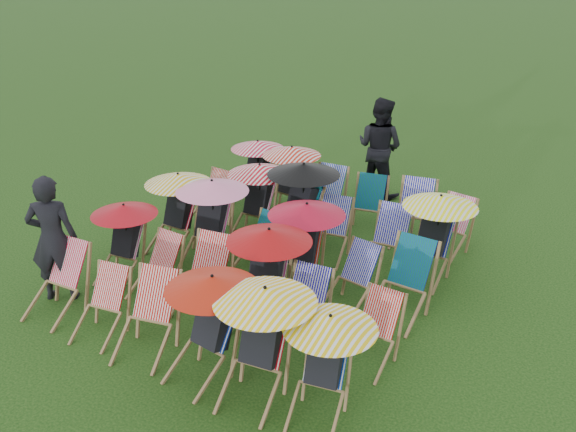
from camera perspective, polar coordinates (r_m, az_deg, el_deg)
The scene contains 33 objects.
ground at distance 9.64m, azimuth -1.35°, elevation -5.83°, with size 100.00×100.00×0.00m, color black.
deckchair_0 at distance 9.23m, azimuth -19.91°, elevation -5.51°, with size 0.66×0.90×0.95m.
deckchair_1 at distance 8.61m, azimuth -16.35°, elevation -7.64°, with size 0.66×0.85×0.85m.
deckchair_2 at distance 8.12m, azimuth -12.50°, elevation -8.77°, with size 0.81×1.00×0.97m.
deckchair_3 at distance 7.48m, azimuth -7.32°, elevation -9.60°, with size 1.09×1.16×1.30m.
deckchair_4 at distance 7.12m, azimuth -2.68°, elevation -11.13°, with size 1.14×1.21×1.35m.
deckchair_5 at distance 6.93m, azimuth 3.12°, elevation -13.08°, with size 1.00×1.09×1.19m.
deckchair_6 at distance 9.80m, azimuth -14.59°, elevation -2.12°, with size 0.97×1.04×1.16m.
deckchair_7 at distance 9.34m, azimuth -11.73°, elevation -4.50°, with size 0.60×0.81×0.84m.
deckchair_8 at distance 8.85m, azimuth -7.62°, elevation -5.39°, with size 0.75×0.97×0.98m.
deckchair_9 at distance 8.38m, azimuth -2.19°, elevation -5.30°, with size 1.12×1.21×1.33m.
deckchair_10 at distance 8.10m, azimuth 1.12°, elevation -8.39°, with size 0.67×0.89×0.92m.
deckchair_11 at distance 7.84m, azimuth 7.48°, elevation -10.18°, with size 0.59×0.80×0.84m.
deckchair_12 at distance 10.49m, azimuth -10.06°, elevation 0.50°, with size 1.08×1.12×1.28m.
deckchair_13 at distance 9.97m, azimuth -7.14°, elevation -0.40°, with size 1.13×1.20×1.34m.
deckchair_14 at distance 9.56m, azimuth -2.90°, elevation -2.97°, with size 0.78×0.96×0.93m.
deckchair_15 at distance 9.14m, azimuth 1.19°, elevation -2.67°, with size 1.11×1.20×1.31m.
deckchair_16 at distance 8.89m, azimuth 5.60°, elevation -5.56°, with size 0.70×0.88×0.86m.
deckchair_17 at distance 8.74m, azimuth 10.13°, elevation -5.83°, with size 0.73×0.98×1.02m.
deckchair_18 at distance 11.32m, azimuth -7.01°, elevation 1.34°, with size 0.69×0.91×0.93m.
deckchair_19 at distance 10.80m, azimuth -2.96°, elevation 1.50°, with size 1.06×1.11×1.26m.
deckchair_20 at distance 10.45m, azimuth 0.80°, elevation 1.16°, with size 1.18×1.26×1.40m.
deckchair_21 at distance 10.18m, azimuth 3.68°, elevation -1.30°, with size 0.71×0.91×0.91m.
deckchair_22 at distance 9.88m, azimuth 8.81°, elevation -2.24°, with size 0.69×0.92×0.95m.
deckchair_23 at distance 9.69m, azimuth 12.68°, elevation -1.72°, with size 1.10×1.14×1.30m.
deckchair_24 at distance 12.22m, azimuth -3.08°, elevation 4.09°, with size 1.01×1.06×1.20m.
deckchair_25 at distance 11.69m, azimuth -0.12°, elevation 3.33°, with size 1.06×1.12×1.26m.
deckchair_26 at distance 11.36m, azimuth 3.20°, elevation 1.68°, with size 0.69×0.93×0.97m.
deckchair_27 at distance 11.08m, azimuth 7.01°, elevation 0.82°, with size 0.76×0.95×0.93m.
deckchair_28 at distance 10.85m, azimuth 11.10°, elevation 0.19°, with size 0.81×1.01×0.99m.
deckchair_29 at distance 10.63m, azimuth 14.12°, elevation -0.95°, with size 0.72×0.90×0.88m.
person_left at distance 9.40m, azimuth -20.19°, elevation -1.91°, with size 0.67×0.44×1.85m, color black.
person_rear at distance 12.57m, azimuth 8.14°, elevation 6.09°, with size 0.94×0.74×1.94m, color black.
Camera 1 is at (4.43, -7.09, 4.82)m, focal length 40.00 mm.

